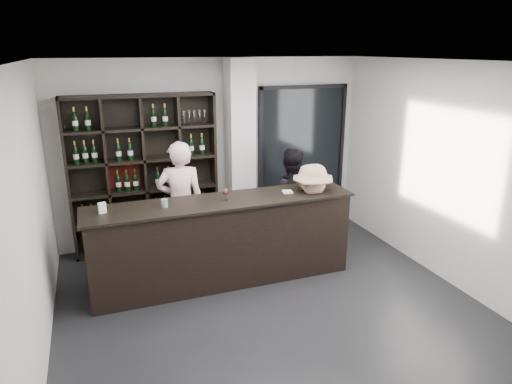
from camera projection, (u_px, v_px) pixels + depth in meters
name	position (u px, v px, depth m)	size (l,w,h in m)	color
floor	(279.00, 318.00, 5.37)	(5.00, 5.50, 0.01)	black
wine_shelf	(145.00, 174.00, 6.92)	(2.20, 0.35, 2.40)	black
structural_column	(240.00, 152.00, 7.25)	(0.40, 0.40, 2.90)	silver
glass_panel	(302.00, 147.00, 7.86)	(1.60, 0.08, 2.10)	black
tasting_counter	(223.00, 241.00, 6.06)	(3.51, 0.72, 1.16)	black
taster_pink	(181.00, 204.00, 6.50)	(0.66, 0.44, 1.82)	#FFCCCF
taster_black	(290.00, 199.00, 7.09)	(0.77, 0.60, 1.58)	black
customer	(311.00, 218.00, 6.38)	(0.99, 0.57, 1.53)	tan
wine_glass	(226.00, 194.00, 5.85)	(0.08, 0.08, 0.19)	white
spit_cup	(165.00, 203.00, 5.60)	(0.08, 0.08, 0.11)	silver
napkin_stack	(287.00, 192.00, 6.20)	(0.13, 0.13, 0.02)	white
card_stand	(102.00, 208.00, 5.41)	(0.09, 0.04, 0.13)	white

